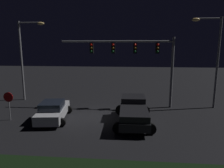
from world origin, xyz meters
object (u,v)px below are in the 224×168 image
pickup_truck (133,110)px  street_lamp_left (26,51)px  stop_sign (9,101)px  traffic_signal_gantry (135,53)px  car_sedan (53,111)px  street_lamp_right (213,52)px

pickup_truck → street_lamp_left: bearing=61.4°
pickup_truck → stop_sign: stop_sign is taller
pickup_truck → traffic_signal_gantry: traffic_signal_gantry is taller
car_sedan → street_lamp_left: size_ratio=0.56×
street_lamp_left → street_lamp_right: size_ratio=0.99×
stop_sign → pickup_truck: bearing=1.9°
car_sedan → traffic_signal_gantry: 8.76m
street_lamp_right → stop_sign: street_lamp_right is taller
pickup_truck → stop_sign: bearing=90.9°
pickup_truck → stop_sign: (-9.56, -0.32, 0.56)m
traffic_signal_gantry → street_lamp_right: size_ratio=1.26×
street_lamp_left → pickup_truck: bearing=-27.6°
pickup_truck → car_sedan: bearing=88.6°
car_sedan → street_lamp_right: (13.27, 4.41, 4.43)m
traffic_signal_gantry → street_lamp_right: bearing=1.9°
street_lamp_left → car_sedan: bearing=-50.0°
traffic_signal_gantry → stop_sign: traffic_signal_gantry is taller
car_sedan → street_lamp_left: bearing=33.0°
street_lamp_left → stop_sign: (1.45, -6.06, -3.58)m
pickup_truck → traffic_signal_gantry: bearing=-3.4°
car_sedan → street_lamp_left: (-4.78, 5.70, 4.41)m
street_lamp_left → traffic_signal_gantry: bearing=-7.7°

